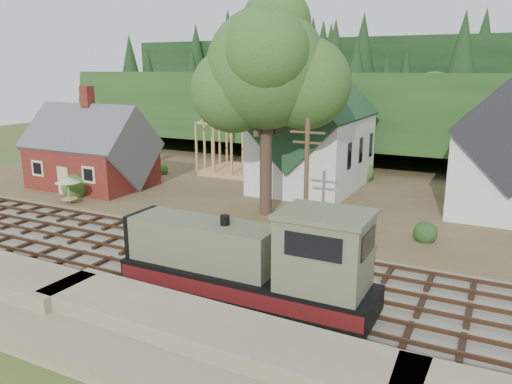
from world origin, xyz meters
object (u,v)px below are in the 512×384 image
at_px(locomotive, 253,263).
at_px(patio_set, 68,181).
at_px(car_blue, 115,183).
at_px(car_green, 62,175).

xyz_separation_m(locomotive, patio_set, (-20.90, 8.50, 0.00)).
bearing_deg(car_blue, locomotive, -71.22).
xyz_separation_m(locomotive, car_blue, (-20.67, 13.53, -1.22)).
distance_m(car_green, patio_set, 8.89).
relative_size(car_blue, patio_set, 1.71).
distance_m(locomotive, car_blue, 24.73).
distance_m(locomotive, car_green, 31.13).
bearing_deg(car_blue, patio_set, -130.68).
height_order(locomotive, car_green, locomotive).
bearing_deg(locomotive, car_green, 153.18).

